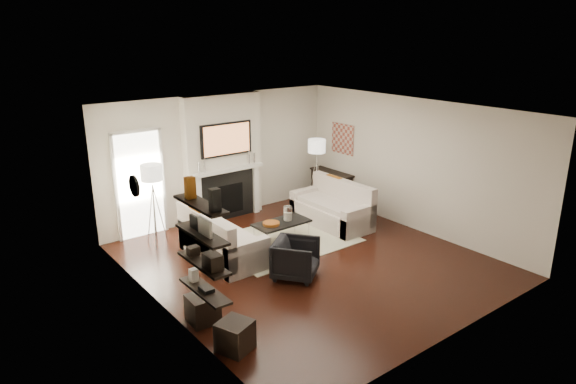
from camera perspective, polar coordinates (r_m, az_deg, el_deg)
room_envelope at (r=8.83m, az=2.38°, el=0.30°), size 6.00×6.00×6.00m
chimney_breast at (r=11.10m, az=-7.22°, el=3.80°), size 1.80×0.25×2.70m
fireplace_surround at (r=11.21m, az=-6.71°, el=-0.45°), size 1.30×0.02×1.04m
firebox at (r=11.23m, az=-6.68°, el=-0.79°), size 0.75×0.02×0.65m
mantel_pilaster_l at (r=10.85m, az=-9.88°, el=-1.05°), size 0.12×0.08×1.10m
mantel_pilaster_r at (r=11.55m, az=-3.58°, el=0.34°), size 0.12×0.08×1.10m
mantel_shelf at (r=11.00m, az=-6.68°, el=2.46°), size 1.70×0.18×0.07m
tv_body at (r=10.87m, az=-6.87°, el=5.85°), size 1.20×0.06×0.70m
tv_screen at (r=10.84m, az=-6.79°, el=5.82°), size 1.10×0.00×0.62m
candlestick_l_tall at (r=10.70m, az=-9.26°, el=2.94°), size 0.04×0.04×0.30m
candlestick_l_short at (r=10.65m, az=-9.87°, el=2.67°), size 0.04×0.04×0.24m
candlestick_r_tall at (r=11.25m, az=-4.34°, el=3.84°), size 0.04×0.04×0.30m
candlestick_r_short at (r=11.32m, az=-3.79°, el=3.79°), size 0.04×0.04×0.24m
hallway_panel at (r=10.49m, az=-16.16°, el=0.72°), size 0.90×0.02×2.10m
door_trim_l at (r=10.32m, az=-18.57°, el=0.21°), size 0.06×0.06×2.16m
door_trim_r at (r=10.65m, az=-13.73°, el=1.16°), size 0.06×0.06×2.16m
door_trim_top at (r=10.23m, az=-16.63°, el=6.49°), size 1.02×0.06×0.06m
rug at (r=10.15m, az=-0.54°, el=-5.41°), size 2.60×2.00×0.01m
loveseat_left_base at (r=9.40m, az=-7.25°, el=-6.14°), size 0.85×1.80×0.42m
loveseat_left_back at (r=9.13m, az=-9.14°, el=-4.82°), size 0.18×1.80×0.80m
loveseat_left_arm_n at (r=8.73m, az=-4.53°, el=-7.33°), size 0.85×0.18×0.60m
loveseat_left_arm_s at (r=10.02m, az=-9.65°, el=-4.15°), size 0.85×0.18×0.60m
loveseat_left_cushion at (r=9.32m, az=-7.05°, el=-4.61°), size 0.63×1.44×0.10m
pillow_left_orange at (r=9.30m, az=-10.10°, el=-3.09°), size 0.10×0.42×0.42m
pillow_left_charcoal at (r=8.81m, az=-8.25°, el=-4.26°), size 0.10×0.40×0.40m
loveseat_right_base at (r=10.95m, az=4.82°, el=-2.55°), size 0.85×1.80×0.42m
loveseat_right_back at (r=11.06m, az=6.14°, el=-0.65°), size 0.18×1.80×0.80m
loveseat_right_arm_n at (r=10.38m, az=7.85°, el=-3.29°), size 0.85×0.18×0.60m
loveseat_right_arm_s at (r=11.49m, az=2.11°, el=-1.04°), size 0.85×0.18×0.60m
loveseat_right_cushion at (r=10.83m, az=4.66°, el=-1.32°), size 0.63×1.44×0.10m
pillow_right_orange at (r=11.21m, az=5.12°, el=0.72°), size 0.10×0.42×0.42m
pillow_right_charcoal at (r=10.80m, az=7.27°, el=-0.06°), size 0.10×0.40×0.40m
coffee_table at (r=9.94m, az=-0.71°, el=-3.45°), size 1.10×0.55×0.04m
coffee_leg_nw at (r=9.58m, az=-2.31°, el=-5.66°), size 0.02×0.02×0.38m
coffee_leg_ne at (r=10.15m, az=2.30°, el=-4.29°), size 0.02×0.02×0.38m
coffee_leg_sw at (r=9.92m, az=-3.79°, el=-4.85°), size 0.02×0.02×0.38m
coffee_leg_se at (r=10.47m, az=0.75°, el=-3.58°), size 0.02×0.02×0.38m
hurricane_glass at (r=9.97m, az=-0.03°, el=-2.41°), size 0.17×0.17×0.29m
hurricane_candle at (r=9.99m, az=-0.03°, el=-2.76°), size 0.11×0.11×0.17m
copper_bowl at (r=9.79m, az=-1.88°, el=-3.53°), size 0.32×0.32×0.05m
armchair at (r=8.61m, az=0.87°, el=-7.22°), size 0.95×0.95×0.72m
lamp_left_post at (r=10.07m, az=-14.57°, el=-2.56°), size 0.02×0.02×1.20m
lamp_left_shade at (r=9.82m, az=-14.95°, el=2.11°), size 0.40×0.40×0.30m
lamp_left_leg_a at (r=10.11m, az=-14.00°, el=-2.43°), size 0.25×0.02×1.23m
lamp_left_leg_b at (r=10.13m, az=-15.07°, el=-2.47°), size 0.14×0.22×1.23m
lamp_left_leg_c at (r=9.97m, az=-14.64°, el=-2.77°), size 0.14×0.22×1.23m
lamp_right_post at (r=11.91m, az=3.15°, el=1.13°), size 0.02×0.02×1.20m
lamp_right_shade at (r=11.70m, az=3.22°, el=5.13°), size 0.40×0.40×0.30m
lamp_right_leg_a at (r=11.98m, az=3.55°, el=1.22°), size 0.25×0.02×1.23m
lamp_right_leg_b at (r=11.94m, az=2.65°, el=1.19°), size 0.14×0.22×1.23m
lamp_right_leg_c at (r=11.80m, az=3.25°, el=0.98°), size 0.14×0.22×1.23m
console_top at (r=12.24m, az=4.87°, el=2.19°), size 0.35×1.20×0.04m
console_leg_n at (r=11.96m, az=6.60°, el=-0.11°), size 0.30×0.04×0.71m
console_leg_s at (r=12.73m, az=3.16°, el=1.09°), size 0.30×0.04×0.71m
wall_art at (r=12.03m, az=6.10°, el=5.90°), size 0.03×0.70×0.70m
shelf_bottom at (r=6.95m, az=-9.22°, el=-10.77°), size 0.25×1.00×0.03m
shelf_lower at (r=6.77m, az=-9.38°, el=-7.79°), size 0.25×1.00×0.04m
shelf_upper at (r=6.61m, az=-9.55°, el=-4.66°), size 0.25×1.00×0.04m
shelf_top at (r=6.47m, az=-9.73°, el=-1.38°), size 0.25×1.00×0.04m
decor_magfile_a at (r=6.10m, az=-8.13°, el=-0.89°), size 0.12×0.10×0.28m
decor_magfile_b at (r=6.63m, az=-10.82°, el=0.47°), size 0.12×0.10×0.28m
decor_frame_a at (r=6.48m, az=-9.20°, el=-3.87°), size 0.04×0.30×0.22m
decor_frame_b at (r=6.71m, az=-10.31°, el=-3.35°), size 0.04×0.22×0.18m
decor_wine_rack at (r=6.52m, az=-8.37°, el=-7.63°), size 0.18×0.25×0.20m
decor_box_small at (r=6.95m, az=-10.48°, el=-6.44°), size 0.15×0.12×0.12m
decor_books at (r=6.89m, az=-9.06°, el=-10.60°), size 0.14×0.20×0.05m
decor_box_tall at (r=7.14m, az=-10.44°, el=-9.06°), size 0.10×0.10×0.18m
clock_rim at (r=8.15m, az=-16.72°, el=0.63°), size 0.04×0.34×0.34m
clock_face at (r=8.15m, az=-16.55°, el=0.66°), size 0.01×0.29×0.29m
ottoman_near at (r=7.55m, az=-9.45°, el=-12.66°), size 0.42×0.42×0.40m
ottoman_far at (r=6.91m, az=-5.92°, el=-15.62°), size 0.52×0.52×0.40m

